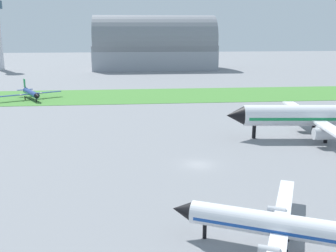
% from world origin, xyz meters
% --- Properties ---
extents(ground_plane, '(600.00, 600.00, 0.00)m').
position_xyz_m(ground_plane, '(0.00, 0.00, 0.00)').
color(ground_plane, gray).
extents(grass_taxiway_strip, '(360.00, 28.00, 0.08)m').
position_xyz_m(grass_taxiway_strip, '(0.00, 66.25, 0.04)').
color(grass_taxiway_strip, '#478438').
rests_on(grass_taxiway_strip, ground_plane).
extents(airplane_taxiing_turboprop, '(17.02, 14.82, 5.62)m').
position_xyz_m(airplane_taxiing_turboprop, '(-40.84, 63.06, 2.05)').
color(airplane_taxiing_turboprop, navy).
rests_on(airplane_taxiing_turboprop, ground_plane).
extents(airplane_midfield_jet, '(35.14, 35.76, 12.64)m').
position_xyz_m(airplane_midfield_jet, '(25.48, 13.02, 4.55)').
color(airplane_midfield_jet, white).
rests_on(airplane_midfield_jet, ground_plane).
extents(airplane_foreground_turboprop, '(20.83, 23.98, 7.72)m').
position_xyz_m(airplane_foreground_turboprop, '(3.53, -25.66, 2.82)').
color(airplane_foreground_turboprop, white).
rests_on(airplane_foreground_turboprop, ground_plane).
extents(hangar_distant, '(63.95, 25.49, 27.64)m').
position_xyz_m(hangar_distant, '(2.76, 150.71, 12.19)').
color(hangar_distant, '#9399A3').
rests_on(hangar_distant, ground_plane).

